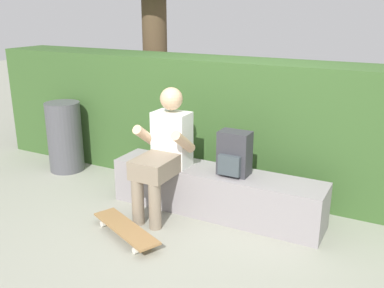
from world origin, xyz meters
name	(u,v)px	position (x,y,z in m)	size (l,w,h in m)	color
ground_plane	(202,225)	(0.00, 0.00, 0.00)	(24.00, 24.00, 0.00)	gray
bench_main	(215,192)	(0.00, 0.28, 0.21)	(2.03, 0.42, 0.43)	gray
person_skater	(164,149)	(-0.43, 0.07, 0.63)	(0.49, 0.62, 1.18)	white
skateboard_near_person	(126,229)	(-0.48, -0.49, 0.07)	(0.81, 0.51, 0.09)	olive
backpack_on_bench	(234,154)	(0.18, 0.27, 0.62)	(0.28, 0.23, 0.40)	#333338
hedge_row	(240,124)	(-0.08, 1.06, 0.68)	(6.27, 0.62, 1.36)	#355727
trash_bin	(65,137)	(-2.05, 0.48, 0.41)	(0.40, 0.40, 0.82)	#4C4C51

